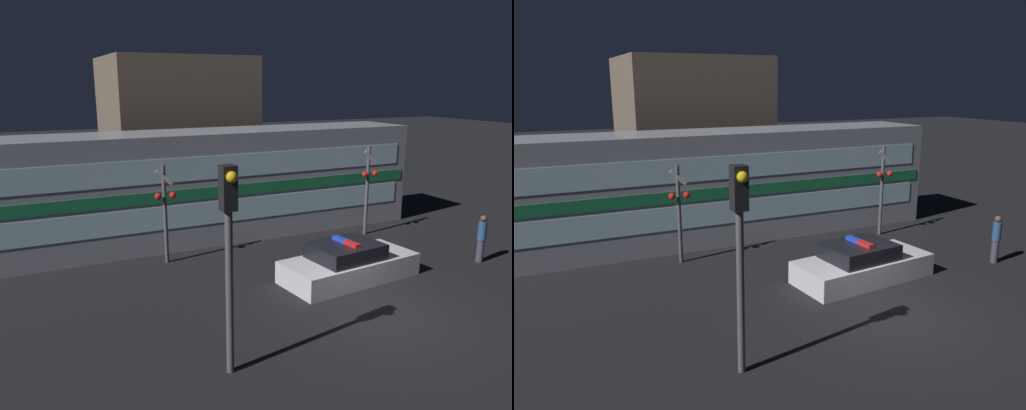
% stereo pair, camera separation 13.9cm
% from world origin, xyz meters
% --- Properties ---
extents(ground_plane, '(120.00, 120.00, 0.00)m').
position_xyz_m(ground_plane, '(0.00, 0.00, 0.00)').
color(ground_plane, black).
extents(train, '(19.64, 2.88, 4.21)m').
position_xyz_m(train, '(-2.88, 8.54, 2.11)').
color(train, gray).
rests_on(train, ground_plane).
extents(police_car, '(4.53, 2.24, 1.31)m').
position_xyz_m(police_car, '(0.63, 2.37, 0.49)').
color(police_car, silver).
rests_on(police_car, ground_plane).
extents(pedestrian, '(0.28, 0.28, 1.65)m').
position_xyz_m(pedestrian, '(5.65, 1.69, 0.85)').
color(pedestrian, '#3F384C').
rests_on(pedestrian, ground_plane).
extents(crossing_signal_near, '(0.73, 0.32, 3.59)m').
position_xyz_m(crossing_signal_near, '(4.10, 5.99, 2.02)').
color(crossing_signal_near, '#4C4C51').
rests_on(crossing_signal_near, ground_plane).
extents(crossing_signal_far, '(0.73, 0.32, 3.38)m').
position_xyz_m(crossing_signal_far, '(-4.10, 6.25, 1.91)').
color(crossing_signal_far, '#4C4C51').
rests_on(crossing_signal_far, ground_plane).
extents(traffic_light_corner, '(0.30, 0.46, 4.47)m').
position_xyz_m(traffic_light_corner, '(-4.72, -0.85, 2.92)').
color(traffic_light_corner, '#4C4C51').
rests_on(traffic_light_corner, ground_plane).
extents(building_left, '(6.79, 6.77, 7.26)m').
position_xyz_m(building_left, '(-0.84, 15.80, 3.63)').
color(building_left, brown).
rests_on(building_left, ground_plane).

